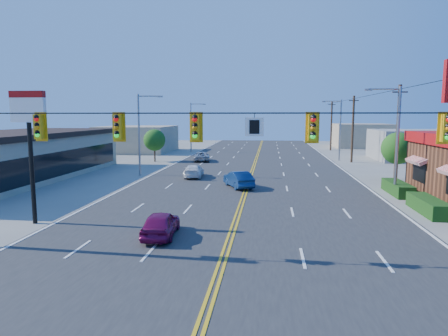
# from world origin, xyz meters

# --- Properties ---
(ground) EXTENTS (160.00, 160.00, 0.00)m
(ground) POSITION_xyz_m (0.00, 0.00, 0.00)
(ground) COLOR gray
(ground) RESTS_ON ground
(road) EXTENTS (20.00, 120.00, 0.06)m
(road) POSITION_xyz_m (0.00, 20.00, 0.03)
(road) COLOR #2D2D30
(road) RESTS_ON ground
(signal_span) EXTENTS (24.32, 0.34, 9.00)m
(signal_span) POSITION_xyz_m (-0.12, 0.00, 4.89)
(signal_span) COLOR #47301E
(signal_span) RESTS_ON ground
(strip_mall) EXTENTS (10.40, 26.40, 4.40)m
(strip_mall) POSITION_xyz_m (-22.00, 18.00, 2.25)
(strip_mall) COLOR tan
(strip_mall) RESTS_ON ground
(pizza_hut_sign) EXTENTS (1.90, 0.30, 6.85)m
(pizza_hut_sign) POSITION_xyz_m (-11.00, 4.00, 5.18)
(pizza_hut_sign) COLOR black
(pizza_hut_sign) RESTS_ON ground
(streetlight_se) EXTENTS (2.55, 0.25, 8.00)m
(streetlight_se) POSITION_xyz_m (10.79, 14.00, 4.51)
(streetlight_se) COLOR gray
(streetlight_se) RESTS_ON ground
(streetlight_ne) EXTENTS (2.55, 0.25, 8.00)m
(streetlight_ne) POSITION_xyz_m (10.79, 38.00, 4.51)
(streetlight_ne) COLOR gray
(streetlight_ne) RESTS_ON ground
(streetlight_sw) EXTENTS (2.55, 0.25, 8.00)m
(streetlight_sw) POSITION_xyz_m (-10.79, 22.00, 4.51)
(streetlight_sw) COLOR gray
(streetlight_sw) RESTS_ON ground
(streetlight_nw) EXTENTS (2.55, 0.25, 8.00)m
(streetlight_nw) POSITION_xyz_m (-10.79, 48.00, 4.51)
(streetlight_nw) COLOR gray
(streetlight_nw) RESTS_ON ground
(utility_pole_near) EXTENTS (0.28, 0.28, 8.40)m
(utility_pole_near) POSITION_xyz_m (12.20, 18.00, 4.20)
(utility_pole_near) COLOR #47301E
(utility_pole_near) RESTS_ON ground
(utility_pole_mid) EXTENTS (0.28, 0.28, 8.40)m
(utility_pole_mid) POSITION_xyz_m (12.20, 36.00, 4.20)
(utility_pole_mid) COLOR #47301E
(utility_pole_mid) RESTS_ON ground
(utility_pole_far) EXTENTS (0.28, 0.28, 8.40)m
(utility_pole_far) POSITION_xyz_m (12.20, 54.00, 4.20)
(utility_pole_far) COLOR #47301E
(utility_pole_far) RESTS_ON ground
(tree_kfc_rear) EXTENTS (2.94, 2.94, 4.41)m
(tree_kfc_rear) POSITION_xyz_m (13.50, 22.00, 2.93)
(tree_kfc_rear) COLOR #47301E
(tree_kfc_rear) RESTS_ON ground
(tree_west) EXTENTS (2.80, 2.80, 4.20)m
(tree_west) POSITION_xyz_m (-13.00, 34.00, 2.79)
(tree_west) COLOR #47301E
(tree_west) RESTS_ON ground
(bld_east_mid) EXTENTS (12.00, 10.00, 4.00)m
(bld_east_mid) POSITION_xyz_m (22.00, 40.00, 2.00)
(bld_east_mid) COLOR gray
(bld_east_mid) RESTS_ON ground
(bld_west_far) EXTENTS (11.00, 12.00, 4.20)m
(bld_west_far) POSITION_xyz_m (-20.00, 48.00, 2.10)
(bld_west_far) COLOR tan
(bld_west_far) RESTS_ON ground
(bld_east_far) EXTENTS (10.00, 10.00, 4.40)m
(bld_east_far) POSITION_xyz_m (19.00, 62.00, 2.20)
(bld_east_far) COLOR tan
(bld_east_far) RESTS_ON ground
(car_magenta) EXTENTS (1.71, 3.73, 1.24)m
(car_magenta) POSITION_xyz_m (-3.39, 2.30, 0.62)
(car_magenta) COLOR maroon
(car_magenta) RESTS_ON ground
(car_blue) EXTENTS (2.93, 4.29, 1.34)m
(car_blue) POSITION_xyz_m (-0.70, 16.14, 0.67)
(car_blue) COLOR navy
(car_blue) RESTS_ON ground
(car_white) EXTENTS (1.96, 4.22, 1.19)m
(car_white) POSITION_xyz_m (-5.40, 21.17, 0.60)
(car_white) COLOR white
(car_white) RESTS_ON ground
(car_silver) EXTENTS (2.71, 4.62, 1.21)m
(car_silver) POSITION_xyz_m (-6.97, 34.73, 0.60)
(car_silver) COLOR #B1B2B7
(car_silver) RESTS_ON ground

